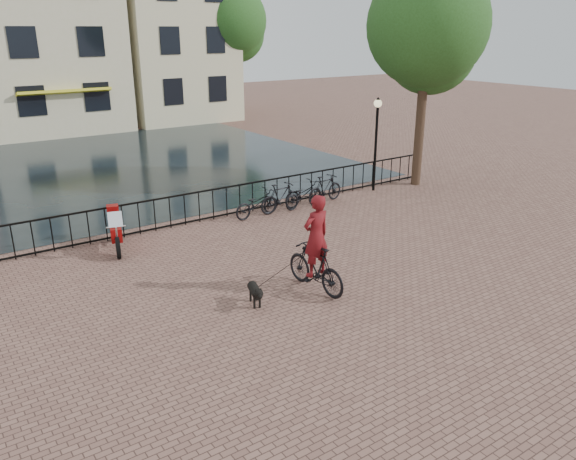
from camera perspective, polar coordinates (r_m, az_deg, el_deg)
ground at (r=12.21m, az=8.15°, el=-9.26°), size 100.00×100.00×0.00m
canal_water at (r=26.74m, az=-17.83°, el=6.13°), size 20.00×20.00×0.00m
railing at (r=18.19m, az=-9.01°, el=2.33°), size 20.00×0.05×1.02m
canal_house_mid at (r=38.53m, az=-24.13°, el=18.21°), size 8.00×9.50×11.80m
canal_house_right at (r=40.94m, az=-12.63°, el=20.44°), size 7.00×9.00×13.30m
tree_near_right at (r=22.39m, az=14.02°, el=19.48°), size 4.48×4.48×8.24m
tree_far_right at (r=39.77m, az=-5.85°, el=20.38°), size 4.76×4.76×8.76m
lamp_post at (r=21.46m, az=8.99°, el=10.15°), size 0.30×0.30×3.45m
cyclist at (r=13.10m, az=2.85°, el=-1.94°), size 0.90×2.05×2.75m
dog at (r=12.71m, az=-3.37°, el=-6.44°), size 0.50×0.86×0.55m
motorcycle at (r=16.42m, az=-17.16°, el=0.42°), size 0.95×1.98×1.38m
parked_bike_0 at (r=18.51m, az=-3.18°, el=2.69°), size 1.77×0.78×0.90m
parked_bike_1 at (r=18.99m, az=-0.74°, el=3.32°), size 1.69×0.57×1.00m
parked_bike_2 at (r=19.53m, az=1.58°, el=3.63°), size 1.79×0.87×0.90m
parked_bike_3 at (r=20.07m, az=3.77°, el=4.19°), size 1.72×0.71×1.00m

